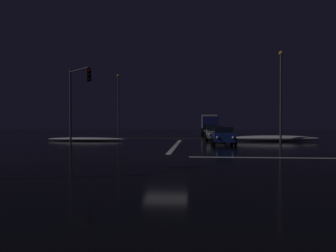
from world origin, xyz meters
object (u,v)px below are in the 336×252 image
at_px(sedan_green, 213,131).
at_px(traffic_signal_nw, 77,92).
at_px(sedan_silver, 215,133).
at_px(box_truck, 209,123).
at_px(sedan_black, 209,130).
at_px(streetlamp_right_near, 281,90).
at_px(sedan_blue, 223,135).
at_px(streetlamp_left_far, 118,100).

distance_m(sedan_green, traffic_signal_nw, 19.31).
height_order(sedan_silver, box_truck, box_truck).
height_order(sedan_black, box_truck, box_truck).
height_order(sedan_green, box_truck, box_truck).
bearing_deg(traffic_signal_nw, box_truck, 65.92).
bearing_deg(traffic_signal_nw, streetlamp_right_near, 18.54).
xyz_separation_m(sedan_blue, traffic_signal_nw, (-12.55, -2.27, 3.79)).
distance_m(box_truck, streetlamp_right_near, 22.35).
bearing_deg(sedan_blue, streetlamp_right_near, 33.53).
bearing_deg(sedan_black, sedan_blue, -88.02).
distance_m(box_truck, traffic_signal_nw, 30.12).
bearing_deg(traffic_signal_nw, sedan_silver, 35.09).
relative_size(sedan_green, streetlamp_left_far, 0.47).
bearing_deg(sedan_green, box_truck, 89.88).
height_order(traffic_signal_nw, streetlamp_left_far, streetlamp_left_far).
bearing_deg(box_truck, sedan_blue, -89.27).
distance_m(sedan_blue, streetlamp_left_far, 24.91).
bearing_deg(sedan_blue, sedan_black, 91.98).
distance_m(sedan_silver, sedan_green, 5.95).
relative_size(sedan_blue, sedan_black, 1.00).
relative_size(sedan_silver, sedan_black, 1.00).
relative_size(sedan_green, box_truck, 0.52).
xyz_separation_m(sedan_silver, streetlamp_left_far, (-13.84, 13.68, 4.46)).
relative_size(sedan_black, streetlamp_right_near, 0.48).
height_order(sedan_black, streetlamp_left_far, streetlamp_left_far).
xyz_separation_m(sedan_green, streetlamp_left_far, (-13.91, 7.73, 4.46)).
relative_size(sedan_blue, streetlamp_right_near, 0.48).
bearing_deg(streetlamp_left_far, box_truck, 20.34).
relative_size(traffic_signal_nw, streetlamp_left_far, 0.74).
bearing_deg(streetlamp_right_near, streetlamp_left_far, 141.62).
xyz_separation_m(sedan_blue, sedan_black, (-0.64, 18.36, 0.00)).
bearing_deg(sedan_black, sedan_green, -87.32).
relative_size(box_truck, traffic_signal_nw, 1.23).
xyz_separation_m(sedan_green, sedan_black, (-0.29, 6.14, 0.00)).
height_order(sedan_silver, streetlamp_left_far, streetlamp_left_far).
distance_m(sedan_green, streetlamp_left_far, 16.52).
distance_m(box_truck, streetlamp_left_far, 15.28).
relative_size(sedan_blue, sedan_silver, 1.00).
xyz_separation_m(sedan_black, box_truck, (0.32, 6.75, 0.91)).
distance_m(sedan_black, box_truck, 6.82).
height_order(sedan_blue, sedan_silver, same).
height_order(sedan_green, sedan_black, same).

